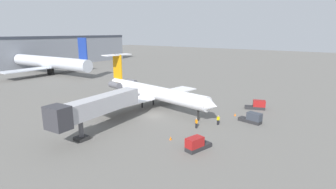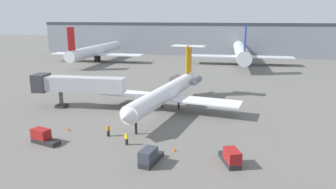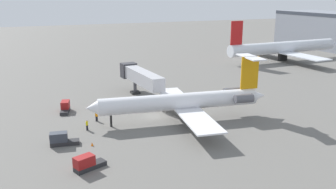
# 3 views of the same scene
# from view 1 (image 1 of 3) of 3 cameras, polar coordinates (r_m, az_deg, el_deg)

# --- Properties ---
(ground_plane) EXTENTS (400.00, 400.00, 0.10)m
(ground_plane) POSITION_cam_1_polar(r_m,az_deg,el_deg) (50.97, -3.07, -4.52)
(ground_plane) COLOR #66635E
(regional_jet) EXTENTS (25.78, 31.26, 10.48)m
(regional_jet) POSITION_cam_1_polar(r_m,az_deg,el_deg) (55.36, -3.67, 0.68)
(regional_jet) COLOR white
(regional_jet) RESTS_ON ground_plane
(jet_bridge) EXTENTS (17.05, 4.24, 6.06)m
(jet_bridge) POSITION_cam_1_polar(r_m,az_deg,el_deg) (41.91, -15.91, -2.69)
(jet_bridge) COLOR #ADADB2
(jet_bridge) RESTS_ON ground_plane
(ground_crew_marshaller) EXTENTS (0.47, 0.40, 1.69)m
(ground_crew_marshaller) POSITION_cam_1_polar(r_m,az_deg,el_deg) (46.30, 10.78, -5.44)
(ground_crew_marshaller) COLOR black
(ground_crew_marshaller) RESTS_ON ground_plane
(ground_crew_loader) EXTENTS (0.43, 0.48, 1.69)m
(ground_crew_loader) POSITION_cam_1_polar(r_m,az_deg,el_deg) (44.26, 6.15, -6.17)
(ground_crew_loader) COLOR black
(ground_crew_loader) RESTS_ON ground_plane
(baggage_tug_lead) EXTENTS (2.02, 4.17, 1.90)m
(baggage_tug_lead) POSITION_cam_1_polar(r_m,az_deg,el_deg) (48.74, 17.76, -4.92)
(baggage_tug_lead) COLOR #262628
(baggage_tug_lead) RESTS_ON ground_plane
(baggage_tug_trailing) EXTENTS (4.22, 2.31, 1.90)m
(baggage_tug_trailing) POSITION_cam_1_polar(r_m,az_deg,el_deg) (36.41, 6.15, -10.65)
(baggage_tug_trailing) COLOR #262628
(baggage_tug_trailing) RESTS_ON ground_plane
(baggage_tug_spare) EXTENTS (2.80, 4.23, 1.90)m
(baggage_tug_spare) POSITION_cam_1_polar(r_m,az_deg,el_deg) (57.51, 18.73, -2.22)
(baggage_tug_spare) COLOR #262628
(baggage_tug_spare) RESTS_ON ground_plane
(traffic_cone_near) EXTENTS (0.36, 0.36, 0.55)m
(traffic_cone_near) POSITION_cam_1_polar(r_m,az_deg,el_deg) (39.61, 0.56, -9.40)
(traffic_cone_near) COLOR orange
(traffic_cone_near) RESTS_ON ground_plane
(traffic_cone_mid) EXTENTS (0.36, 0.36, 0.55)m
(traffic_cone_mid) POSITION_cam_1_polar(r_m,az_deg,el_deg) (51.95, 14.29, -4.21)
(traffic_cone_mid) COLOR orange
(traffic_cone_mid) RESTS_ON ground_plane
(parked_airliner_west_mid) EXTENTS (35.26, 41.82, 13.75)m
(parked_airliner_west_mid) POSITION_cam_1_polar(r_m,az_deg,el_deg) (107.54, -24.13, 6.30)
(parked_airliner_west_mid) COLOR silver
(parked_airliner_west_mid) RESTS_ON ground_plane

